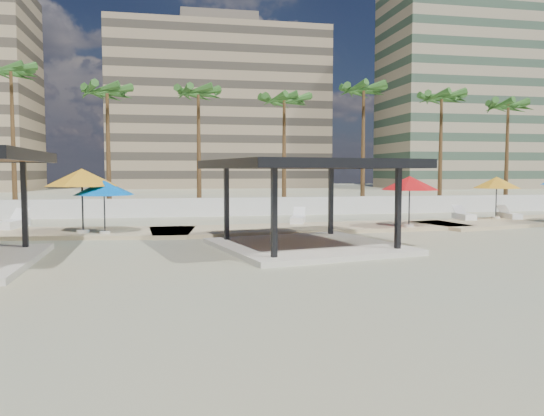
{
  "coord_description": "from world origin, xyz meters",
  "views": [
    {
      "loc": [
        -5.2,
        -18.56,
        2.95
      ],
      "look_at": [
        -0.88,
        3.23,
        1.4
      ],
      "focal_mm": 35.0,
      "sensor_mm": 36.0,
      "label": 1
    }
  ],
  "objects_px": {
    "pavilion_central": "(307,196)",
    "lounger_c": "(464,216)",
    "umbrella_c": "(410,183)",
    "lounger_b": "(298,219)",
    "lounger_a": "(13,223)",
    "lounger_d": "(509,215)"
  },
  "relations": [
    {
      "from": "umbrella_c",
      "to": "lounger_d",
      "type": "height_order",
      "value": "umbrella_c"
    },
    {
      "from": "pavilion_central",
      "to": "lounger_b",
      "type": "xyz_separation_m",
      "value": [
        1.72,
        8.24,
        -1.64
      ]
    },
    {
      "from": "pavilion_central",
      "to": "lounger_a",
      "type": "relative_size",
      "value": 3.2
    },
    {
      "from": "pavilion_central",
      "to": "lounger_a",
      "type": "xyz_separation_m",
      "value": [
        -12.63,
        8.44,
        -1.62
      ]
    },
    {
      "from": "lounger_a",
      "to": "lounger_d",
      "type": "xyz_separation_m",
      "value": [
        27.19,
        -0.01,
        -0.04
      ]
    },
    {
      "from": "pavilion_central",
      "to": "lounger_b",
      "type": "distance_m",
      "value": 8.57
    },
    {
      "from": "umbrella_c",
      "to": "lounger_d",
      "type": "relative_size",
      "value": 1.62
    },
    {
      "from": "umbrella_c",
      "to": "lounger_d",
      "type": "bearing_deg",
      "value": 23.34
    },
    {
      "from": "umbrella_c",
      "to": "lounger_a",
      "type": "distance_m",
      "value": 19.61
    },
    {
      "from": "lounger_a",
      "to": "lounger_c",
      "type": "xyz_separation_m",
      "value": [
        24.26,
        -0.01,
        -0.03
      ]
    },
    {
      "from": "lounger_b",
      "to": "lounger_d",
      "type": "xyz_separation_m",
      "value": [
        12.84,
        0.2,
        -0.01
      ]
    },
    {
      "from": "umbrella_c",
      "to": "lounger_b",
      "type": "height_order",
      "value": "umbrella_c"
    },
    {
      "from": "lounger_b",
      "to": "pavilion_central",
      "type": "bearing_deg",
      "value": -172.79
    },
    {
      "from": "lounger_a",
      "to": "lounger_c",
      "type": "bearing_deg",
      "value": -79.74
    },
    {
      "from": "pavilion_central",
      "to": "lounger_c",
      "type": "relative_size",
      "value": 3.75
    },
    {
      "from": "lounger_a",
      "to": "lounger_b",
      "type": "bearing_deg",
      "value": -80.54
    },
    {
      "from": "lounger_c",
      "to": "lounger_b",
      "type": "bearing_deg",
      "value": 97.87
    },
    {
      "from": "pavilion_central",
      "to": "lounger_c",
      "type": "height_order",
      "value": "pavilion_central"
    },
    {
      "from": "lounger_d",
      "to": "lounger_b",
      "type": "bearing_deg",
      "value": 96.28
    },
    {
      "from": "lounger_c",
      "to": "lounger_d",
      "type": "relative_size",
      "value": 1.05
    },
    {
      "from": "lounger_b",
      "to": "umbrella_c",
      "type": "bearing_deg",
      "value": -104.77
    },
    {
      "from": "umbrella_c",
      "to": "lounger_a",
      "type": "relative_size",
      "value": 1.31
    }
  ]
}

